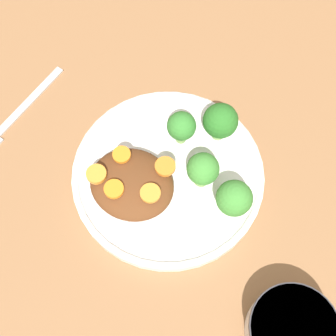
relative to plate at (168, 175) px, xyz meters
name	(u,v)px	position (x,y,z in m)	size (l,w,h in m)	color
ground_plane	(168,178)	(0.00, 0.00, -0.01)	(4.00, 4.00, 0.00)	#8C603D
plate	(168,175)	(0.00, 0.00, 0.00)	(0.24, 0.24, 0.02)	white
dip_bowl	(291,331)	(-0.20, 0.11, 0.01)	(0.09, 0.09, 0.04)	silver
stew_mound	(132,184)	(0.03, 0.04, 0.02)	(0.10, 0.09, 0.03)	#5B3319
broccoli_floret_0	(181,127)	(0.01, -0.05, 0.04)	(0.04, 0.04, 0.05)	#759E51
broccoli_floret_1	(203,170)	(-0.04, -0.01, 0.04)	(0.04, 0.04, 0.05)	#759E51
broccoli_floret_2	(234,199)	(-0.09, 0.01, 0.04)	(0.04, 0.04, 0.06)	#759E51
broccoli_floret_3	(220,121)	(-0.03, -0.08, 0.04)	(0.04, 0.04, 0.06)	#7FA85B
carrot_slice_0	(122,155)	(0.05, 0.02, 0.04)	(0.02, 0.02, 0.00)	orange
carrot_slice_1	(149,193)	(0.00, 0.04, 0.04)	(0.02, 0.02, 0.00)	orange
carrot_slice_2	(114,189)	(0.04, 0.06, 0.04)	(0.02, 0.02, 0.01)	orange
carrot_slice_3	(96,174)	(0.07, 0.05, 0.04)	(0.02, 0.02, 0.01)	orange
carrot_slice_4	(163,165)	(0.00, 0.01, 0.04)	(0.02, 0.02, 0.01)	orange
fork	(6,125)	(0.22, 0.03, -0.01)	(0.04, 0.18, 0.01)	#BCBCBC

